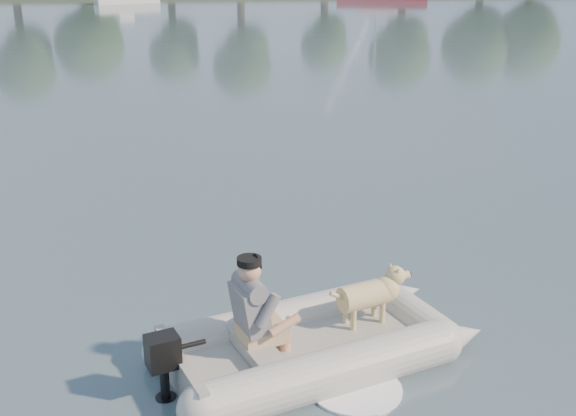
{
  "coord_description": "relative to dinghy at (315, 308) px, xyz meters",
  "views": [
    {
      "loc": [
        -0.75,
        -6.13,
        3.89
      ],
      "look_at": [
        0.37,
        2.41,
        0.75
      ],
      "focal_mm": 45.0,
      "sensor_mm": 36.0,
      "label": 1
    }
  ],
  "objects": [
    {
      "name": "dog",
      "position": [
        0.55,
        0.24,
        -0.07
      ],
      "size": [
        0.92,
        0.57,
        0.58
      ],
      "primitive_type": null,
      "rotation": [
        0.0,
        0.0,
        0.33
      ],
      "color": "tan",
      "rests_on": "dinghy"
    },
    {
      "name": "dinghy",
      "position": [
        0.0,
        0.0,
        0.0
      ],
      "size": [
        5.46,
        4.84,
        1.3
      ],
      "primitive_type": null,
      "rotation": [
        0.0,
        0.0,
        0.33
      ],
      "color": "#A1A29C",
      "rests_on": "water"
    },
    {
      "name": "man",
      "position": [
        -0.63,
        -0.17,
        0.18
      ],
      "size": [
        0.83,
        0.77,
        1.0
      ],
      "primitive_type": null,
      "rotation": [
        0.0,
        0.0,
        0.33
      ],
      "color": "slate",
      "rests_on": "dinghy"
    },
    {
      "name": "water",
      "position": [
        -0.33,
        -0.07,
        -0.55
      ],
      "size": [
        160.0,
        160.0,
        0.0
      ],
      "primitive_type": "plane",
      "color": "slate",
      "rests_on": "ground"
    },
    {
      "name": "outboard_motor",
      "position": [
        -1.46,
        -0.5,
        -0.26
      ],
      "size": [
        0.45,
        0.38,
        0.73
      ],
      "primitive_type": null,
      "rotation": [
        0.0,
        0.0,
        0.33
      ],
      "color": "black",
      "rests_on": "dinghy"
    }
  ]
}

